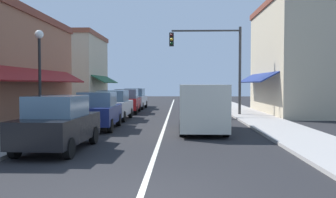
# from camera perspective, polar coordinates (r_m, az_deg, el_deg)

# --- Properties ---
(ground_plane) EXTENTS (80.00, 80.00, 0.00)m
(ground_plane) POSITION_cam_1_polar(r_m,az_deg,el_deg) (24.82, 0.04, -2.63)
(ground_plane) COLOR black
(sidewalk_left) EXTENTS (2.60, 56.00, 0.12)m
(sidewalk_left) POSITION_cam_1_polar(r_m,az_deg,el_deg) (25.58, -12.38, -2.41)
(sidewalk_left) COLOR gray
(sidewalk_left) RESTS_ON ground
(sidewalk_right) EXTENTS (2.60, 56.00, 0.12)m
(sidewalk_right) POSITION_cam_1_polar(r_m,az_deg,el_deg) (25.26, 12.62, -2.47)
(sidewalk_right) COLOR #A39E99
(sidewalk_right) RESTS_ON ground
(lane_center_stripe) EXTENTS (0.14, 52.00, 0.01)m
(lane_center_stripe) POSITION_cam_1_polar(r_m,az_deg,el_deg) (24.82, 0.04, -2.63)
(lane_center_stripe) COLOR silver
(lane_center_stripe) RESTS_ON ground
(storefront_right_block) EXTENTS (5.80, 10.20, 7.92)m
(storefront_right_block) POSITION_cam_1_polar(r_m,az_deg,el_deg) (28.03, 19.08, 5.91)
(storefront_right_block) COLOR #BCAD8E
(storefront_right_block) RESTS_ON ground
(storefront_far_left) EXTENTS (6.25, 8.20, 6.83)m
(storefront_far_left) POSITION_cam_1_polar(r_m,az_deg,el_deg) (36.15, -14.35, 4.27)
(storefront_far_left) COLOR #BCAD8E
(storefront_far_left) RESTS_ON ground
(parked_car_nearest_left) EXTENTS (1.88, 4.15, 1.77)m
(parked_car_nearest_left) POSITION_cam_1_polar(r_m,az_deg,el_deg) (12.44, -16.57, -3.61)
(parked_car_nearest_left) COLOR black
(parked_car_nearest_left) RESTS_ON ground
(parked_car_second_left) EXTENTS (1.88, 4.15, 1.77)m
(parked_car_second_left) POSITION_cam_1_polar(r_m,az_deg,el_deg) (17.83, -10.73, -1.79)
(parked_car_second_left) COLOR navy
(parked_car_second_left) RESTS_ON ground
(parked_car_third_left) EXTENTS (1.84, 4.13, 1.77)m
(parked_car_third_left) POSITION_cam_1_polar(r_m,az_deg,el_deg) (22.37, -8.33, -0.95)
(parked_car_third_left) COLOR #B7BABF
(parked_car_third_left) RESTS_ON ground
(parked_car_far_left) EXTENTS (1.87, 4.14, 1.77)m
(parked_car_far_left) POSITION_cam_1_polar(r_m,az_deg,el_deg) (27.44, -6.34, -0.34)
(parked_car_far_left) COLOR maroon
(parked_car_far_left) RESTS_ON ground
(parked_car_distant_left) EXTENTS (1.86, 4.14, 1.77)m
(parked_car_distant_left) POSITION_cam_1_polar(r_m,az_deg,el_deg) (32.17, -5.11, 0.06)
(parked_car_distant_left) COLOR silver
(parked_car_distant_left) RESTS_ON ground
(van_in_lane) EXTENTS (2.07, 5.21, 2.12)m
(van_in_lane) POSITION_cam_1_polar(r_m,az_deg,el_deg) (16.63, 5.32, -1.12)
(van_in_lane) COLOR beige
(van_in_lane) RESTS_ON ground
(traffic_signal_mast_arm) EXTENTS (4.82, 0.50, 5.97)m
(traffic_signal_mast_arm) POSITION_cam_1_polar(r_m,az_deg,el_deg) (25.13, 7.41, 6.64)
(traffic_signal_mast_arm) COLOR #333333
(traffic_signal_mast_arm) RESTS_ON ground
(street_lamp_left_near) EXTENTS (0.36, 0.36, 4.40)m
(street_lamp_left_near) POSITION_cam_1_polar(r_m,az_deg,el_deg) (16.46, -19.17, 5.17)
(street_lamp_left_near) COLOR black
(street_lamp_left_near) RESTS_ON ground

